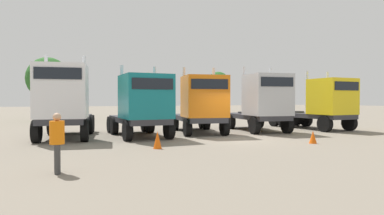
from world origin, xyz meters
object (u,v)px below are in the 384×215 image
semi_truck_orange (201,105)px  semi_truck_teal (143,105)px  semi_truck_white (64,102)px  semi_truck_silver (262,102)px  traffic_cone_mid (157,140)px  visitor_in_hivis (57,138)px  semi_truck_yellow (323,104)px  traffic_cone_near (313,137)px

semi_truck_orange → semi_truck_teal: bearing=-70.6°
semi_truck_white → semi_truck_silver: bearing=96.9°
semi_truck_silver → traffic_cone_mid: bearing=-54.2°
semi_truck_orange → traffic_cone_mid: (-4.18, -4.87, -1.41)m
visitor_in_hivis → semi_truck_silver: bearing=31.6°
semi_truck_white → semi_truck_yellow: semi_truck_white is taller
visitor_in_hivis → traffic_cone_mid: 5.27m
semi_truck_orange → semi_truck_yellow: (8.87, -0.72, 0.02)m
semi_truck_teal → visitor_in_hivis: (-4.34, -7.66, -0.82)m
semi_truck_yellow → traffic_cone_mid: size_ratio=8.64×
traffic_cone_near → semi_truck_white: bearing=150.5°
semi_truck_teal → semi_truck_yellow: bearing=88.2°
semi_truck_orange → visitor_in_hivis: semi_truck_orange is taller
semi_truck_teal → semi_truck_silver: bearing=90.7°
semi_truck_teal → traffic_cone_near: size_ratio=9.77×
visitor_in_hivis → semi_truck_white: bearing=85.9°
visitor_in_hivis → traffic_cone_near: size_ratio=2.80×
semi_truck_orange → semi_truck_yellow: size_ratio=1.02×
semi_truck_silver → visitor_in_hivis: (-12.26, -7.97, -0.93)m
semi_truck_silver → semi_truck_yellow: size_ratio=1.01×
semi_truck_teal → semi_truck_orange: semi_truck_orange is taller
semi_truck_white → semi_truck_yellow: bearing=96.3°
semi_truck_yellow → traffic_cone_mid: 13.77m
traffic_cone_mid → semi_truck_silver: bearing=28.4°
semi_truck_silver → semi_truck_white: bearing=-84.8°
semi_truck_orange → traffic_cone_near: (3.09, -6.04, -1.48)m
visitor_in_hivis → semi_truck_orange: bearing=44.3°
semi_truck_teal → visitor_in_hivis: size_ratio=3.50×
semi_truck_silver → traffic_cone_near: semi_truck_silver is taller
semi_truck_white → traffic_cone_near: 12.55m
semi_truck_yellow → traffic_cone_near: size_ratio=10.61×
semi_truck_orange → semi_truck_yellow: 8.90m
semi_truck_white → semi_truck_orange: (7.73, -0.09, -0.18)m
semi_truck_silver → semi_truck_orange: bearing=-87.6°
traffic_cone_near → semi_truck_silver: bearing=79.5°
semi_truck_yellow → visitor_in_hivis: (-16.98, -7.61, -0.82)m
semi_truck_teal → traffic_cone_near: bearing=50.4°
semi_truck_yellow → traffic_cone_mid: semi_truck_yellow is taller
semi_truck_white → semi_truck_silver: (11.88, -0.45, -0.06)m
semi_truck_yellow → semi_truck_teal: bearing=-92.2°
semi_truck_orange → semi_truck_silver: (4.15, -0.36, 0.13)m
semi_truck_teal → semi_truck_orange: size_ratio=0.90×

